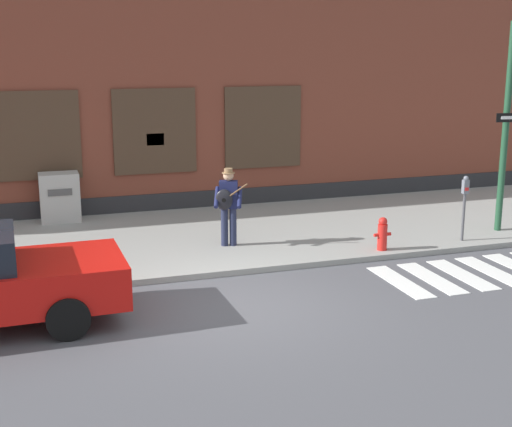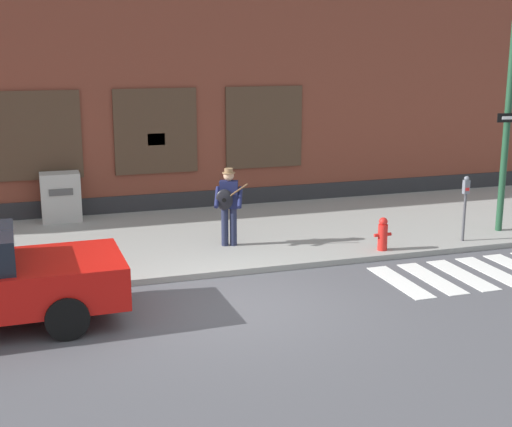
{
  "view_description": "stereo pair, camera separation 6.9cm",
  "coord_description": "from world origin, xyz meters",
  "px_view_note": "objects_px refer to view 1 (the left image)",
  "views": [
    {
      "loc": [
        -3.16,
        -10.86,
        4.32
      ],
      "look_at": [
        1.01,
        1.84,
        1.12
      ],
      "focal_mm": 50.0,
      "sensor_mm": 36.0,
      "label": 1
    },
    {
      "loc": [
        -3.1,
        -10.88,
        4.32
      ],
      "look_at": [
        1.01,
        1.84,
        1.12
      ],
      "focal_mm": 50.0,
      "sensor_mm": 36.0,
      "label": 2
    }
  ],
  "objects_px": {
    "fire_hydrant": "(382,234)",
    "busker": "(228,202)",
    "utility_box": "(60,197)",
    "parking_meter": "(465,198)"
  },
  "relations": [
    {
      "from": "busker",
      "to": "utility_box",
      "type": "distance_m",
      "value": 4.67
    },
    {
      "from": "busker",
      "to": "fire_hydrant",
      "type": "bearing_deg",
      "value": -23.75
    },
    {
      "from": "busker",
      "to": "fire_hydrant",
      "type": "relative_size",
      "value": 2.38
    },
    {
      "from": "fire_hydrant",
      "to": "busker",
      "type": "bearing_deg",
      "value": 156.25
    },
    {
      "from": "busker",
      "to": "parking_meter",
      "type": "bearing_deg",
      "value": -13.49
    },
    {
      "from": "parking_meter",
      "to": "fire_hydrant",
      "type": "distance_m",
      "value": 2.1
    },
    {
      "from": "fire_hydrant",
      "to": "utility_box",
      "type": "bearing_deg",
      "value": 143.33
    },
    {
      "from": "utility_box",
      "to": "fire_hydrant",
      "type": "bearing_deg",
      "value": -36.67
    },
    {
      "from": "parking_meter",
      "to": "utility_box",
      "type": "xyz_separation_m",
      "value": [
        -8.23,
        4.52,
        -0.35
      ]
    },
    {
      "from": "utility_box",
      "to": "parking_meter",
      "type": "bearing_deg",
      "value": -28.78
    }
  ]
}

